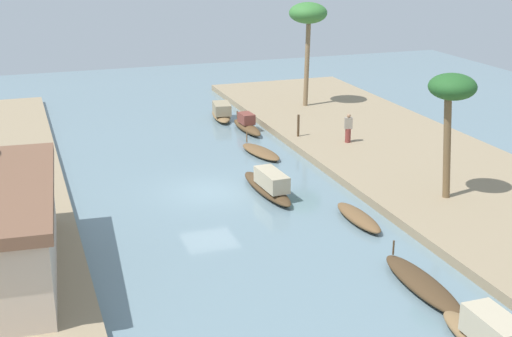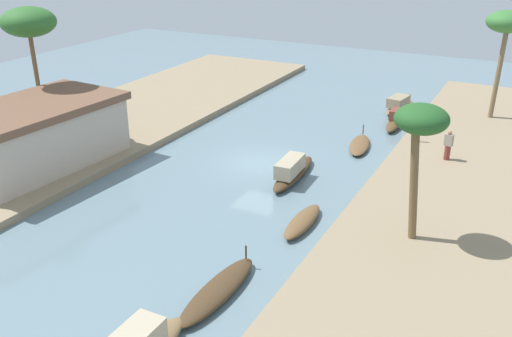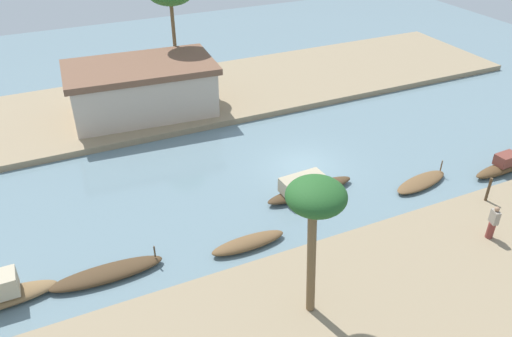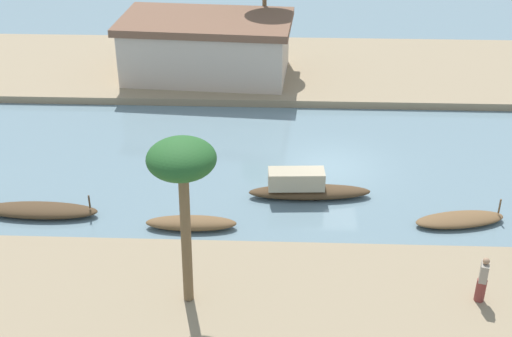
{
  "view_description": "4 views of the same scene",
  "coord_description": "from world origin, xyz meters",
  "px_view_note": "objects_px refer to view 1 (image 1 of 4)",
  "views": [
    {
      "loc": [
        -30.58,
        8.24,
        11.74
      ],
      "look_at": [
        -0.73,
        -2.14,
        1.18
      ],
      "focal_mm": 49.92,
      "sensor_mm": 36.0,
      "label": 1
    },
    {
      "loc": [
        -26.11,
        -13.26,
        12.11
      ],
      "look_at": [
        -3.35,
        -1.55,
        1.19
      ],
      "focal_mm": 39.94,
      "sensor_mm": 36.0,
      "label": 2
    },
    {
      "loc": [
        -12.62,
        -20.98,
        14.93
      ],
      "look_at": [
        -3.16,
        -0.47,
        0.92
      ],
      "focal_mm": 35.51,
      "sensor_mm": 36.0,
      "label": 3
    },
    {
      "loc": [
        -2.29,
        -27.05,
        15.0
      ],
      "look_at": [
        -3.28,
        -1.79,
        0.86
      ],
      "focal_mm": 48.65,
      "sensor_mm": 36.0,
      "label": 4
    }
  ],
  "objects_px": {
    "sampan_downstream_large": "(422,284)",
    "sampan_foreground": "(269,185)",
    "sampan_with_red_awning": "(247,125)",
    "sampan_open_hull": "(261,152)",
    "person_on_near_bank": "(348,129)",
    "sampan_midstream": "(221,112)",
    "sampan_near_left_bank": "(358,217)",
    "mooring_post": "(298,126)",
    "palm_tree_left_near": "(452,92)",
    "palm_tree_left_far": "(308,16)"
  },
  "relations": [
    {
      "from": "sampan_midstream",
      "to": "person_on_near_bank",
      "type": "height_order",
      "value": "person_on_near_bank"
    },
    {
      "from": "palm_tree_left_near",
      "to": "sampan_near_left_bank",
      "type": "bearing_deg",
      "value": 96.37
    },
    {
      "from": "palm_tree_left_near",
      "to": "sampan_midstream",
      "type": "bearing_deg",
      "value": 15.19
    },
    {
      "from": "sampan_downstream_large",
      "to": "person_on_near_bank",
      "type": "height_order",
      "value": "person_on_near_bank"
    },
    {
      "from": "person_on_near_bank",
      "to": "mooring_post",
      "type": "distance_m",
      "value": 3.01
    },
    {
      "from": "mooring_post",
      "to": "palm_tree_left_near",
      "type": "relative_size",
      "value": 0.23
    },
    {
      "from": "sampan_with_red_awning",
      "to": "palm_tree_left_far",
      "type": "relative_size",
      "value": 0.57
    },
    {
      "from": "mooring_post",
      "to": "palm_tree_left_near",
      "type": "distance_m",
      "value": 12.36
    },
    {
      "from": "sampan_with_red_awning",
      "to": "mooring_post",
      "type": "xyz_separation_m",
      "value": [
        -3.39,
        -2.01,
        0.66
      ]
    },
    {
      "from": "sampan_with_red_awning",
      "to": "sampan_midstream",
      "type": "height_order",
      "value": "sampan_midstream"
    },
    {
      "from": "sampan_open_hull",
      "to": "person_on_near_bank",
      "type": "xyz_separation_m",
      "value": [
        -0.52,
        -5.05,
        1.0
      ]
    },
    {
      "from": "sampan_near_left_bank",
      "to": "person_on_near_bank",
      "type": "height_order",
      "value": "person_on_near_bank"
    },
    {
      "from": "sampan_with_red_awning",
      "to": "sampan_foreground",
      "type": "xyz_separation_m",
      "value": [
        -10.91,
        2.58,
        0.09
      ]
    },
    {
      "from": "sampan_midstream",
      "to": "person_on_near_bank",
      "type": "xyz_separation_m",
      "value": [
        -8.88,
        -4.82,
        0.74
      ]
    },
    {
      "from": "person_on_near_bank",
      "to": "palm_tree_left_far",
      "type": "relative_size",
      "value": 0.24
    },
    {
      "from": "mooring_post",
      "to": "palm_tree_left_near",
      "type": "xyz_separation_m",
      "value": [
        -11.41,
        -2.31,
        4.16
      ]
    },
    {
      "from": "sampan_open_hull",
      "to": "mooring_post",
      "type": "xyz_separation_m",
      "value": [
        1.54,
        -2.86,
        0.86
      ]
    },
    {
      "from": "palm_tree_left_near",
      "to": "palm_tree_left_far",
      "type": "height_order",
      "value": "palm_tree_left_far"
    },
    {
      "from": "sampan_with_red_awning",
      "to": "sampan_midstream",
      "type": "bearing_deg",
      "value": 7.24
    },
    {
      "from": "sampan_near_left_bank",
      "to": "sampan_midstream",
      "type": "bearing_deg",
      "value": 0.51
    },
    {
      "from": "sampan_midstream",
      "to": "sampan_near_left_bank",
      "type": "bearing_deg",
      "value": -169.47
    },
    {
      "from": "palm_tree_left_near",
      "to": "sampan_downstream_large",
      "type": "bearing_deg",
      "value": 142.14
    },
    {
      "from": "sampan_midstream",
      "to": "palm_tree_left_near",
      "type": "xyz_separation_m",
      "value": [
        -18.23,
        -4.95,
        4.76
      ]
    },
    {
      "from": "person_on_near_bank",
      "to": "sampan_midstream",
      "type": "bearing_deg",
      "value": 134.14
    },
    {
      "from": "sampan_downstream_large",
      "to": "sampan_open_hull",
      "type": "relative_size",
      "value": 1.27
    },
    {
      "from": "sampan_with_red_awning",
      "to": "sampan_downstream_large",
      "type": "xyz_separation_m",
      "value": [
        -21.39,
        0.8,
        -0.16
      ]
    },
    {
      "from": "mooring_post",
      "to": "palm_tree_left_far",
      "type": "height_order",
      "value": "palm_tree_left_far"
    },
    {
      "from": "sampan_open_hull",
      "to": "sampan_near_left_bank",
      "type": "bearing_deg",
      "value": 173.09
    },
    {
      "from": "sampan_open_hull",
      "to": "person_on_near_bank",
      "type": "distance_m",
      "value": 5.17
    },
    {
      "from": "sampan_downstream_large",
      "to": "sampan_foreground",
      "type": "xyz_separation_m",
      "value": [
        10.48,
        1.78,
        0.25
      ]
    },
    {
      "from": "sampan_foreground",
      "to": "person_on_near_bank",
      "type": "height_order",
      "value": "person_on_near_bank"
    },
    {
      "from": "sampan_midstream",
      "to": "sampan_near_left_bank",
      "type": "height_order",
      "value": "sampan_midstream"
    },
    {
      "from": "mooring_post",
      "to": "sampan_foreground",
      "type": "bearing_deg",
      "value": 148.6
    },
    {
      "from": "sampan_with_red_awning",
      "to": "sampan_foreground",
      "type": "bearing_deg",
      "value": 163.62
    },
    {
      "from": "sampan_midstream",
      "to": "sampan_with_red_awning",
      "type": "bearing_deg",
      "value": -160.65
    },
    {
      "from": "sampan_foreground",
      "to": "mooring_post",
      "type": "distance_m",
      "value": 8.83
    },
    {
      "from": "mooring_post",
      "to": "sampan_near_left_bank",
      "type": "bearing_deg",
      "value": 169.79
    },
    {
      "from": "sampan_downstream_large",
      "to": "person_on_near_bank",
      "type": "relative_size",
      "value": 2.82
    },
    {
      "from": "sampan_midstream",
      "to": "mooring_post",
      "type": "relative_size",
      "value": 3.19
    },
    {
      "from": "sampan_midstream",
      "to": "mooring_post",
      "type": "height_order",
      "value": "mooring_post"
    },
    {
      "from": "sampan_foreground",
      "to": "person_on_near_bank",
      "type": "relative_size",
      "value": 3.06
    },
    {
      "from": "sampan_midstream",
      "to": "palm_tree_left_near",
      "type": "distance_m",
      "value": 19.47
    },
    {
      "from": "palm_tree_left_far",
      "to": "sampan_open_hull",
      "type": "bearing_deg",
      "value": 143.43
    },
    {
      "from": "sampan_downstream_large",
      "to": "palm_tree_left_far",
      "type": "height_order",
      "value": "palm_tree_left_far"
    },
    {
      "from": "sampan_open_hull",
      "to": "person_on_near_bank",
      "type": "relative_size",
      "value": 2.23
    },
    {
      "from": "person_on_near_bank",
      "to": "sampan_downstream_large",
      "type": "bearing_deg",
      "value": -91.77
    },
    {
      "from": "sampan_with_red_awning",
      "to": "sampan_open_hull",
      "type": "distance_m",
      "value": 5.01
    },
    {
      "from": "palm_tree_left_near",
      "to": "palm_tree_left_far",
      "type": "distance_m",
      "value": 18.48
    },
    {
      "from": "sampan_midstream",
      "to": "sampan_near_left_bank",
      "type": "relative_size",
      "value": 1.17
    },
    {
      "from": "mooring_post",
      "to": "sampan_with_red_awning",
      "type": "bearing_deg",
      "value": 30.71
    }
  ]
}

